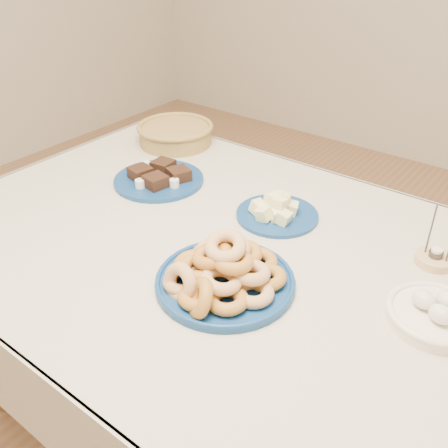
# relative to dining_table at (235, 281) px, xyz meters

# --- Properties ---
(ground) EXTENTS (5.00, 5.00, 0.00)m
(ground) POSITION_rel_dining_table_xyz_m (0.00, 0.00, -0.64)
(ground) COLOR #8C6242
(ground) RESTS_ON ground
(dining_table) EXTENTS (1.71, 1.11, 0.75)m
(dining_table) POSITION_rel_dining_table_xyz_m (0.00, 0.00, 0.00)
(dining_table) COLOR brown
(dining_table) RESTS_ON ground
(donut_platter) EXTENTS (0.41, 0.41, 0.15)m
(donut_platter) POSITION_rel_dining_table_xyz_m (0.07, -0.14, 0.14)
(donut_platter) COLOR navy
(donut_platter) RESTS_ON dining_table
(melon_plate) EXTENTS (0.24, 0.24, 0.08)m
(melon_plate) POSITION_rel_dining_table_xyz_m (-0.00, 0.19, 0.13)
(melon_plate) COLOR navy
(melon_plate) RESTS_ON dining_table
(brownie_plate) EXTENTS (0.29, 0.29, 0.05)m
(brownie_plate) POSITION_rel_dining_table_xyz_m (-0.41, 0.15, 0.12)
(brownie_plate) COLOR navy
(brownie_plate) RESTS_ON dining_table
(wicker_basket) EXTENTS (0.31, 0.31, 0.07)m
(wicker_basket) POSITION_rel_dining_table_xyz_m (-0.58, 0.42, 0.15)
(wicker_basket) COLOR olive
(wicker_basket) RESTS_ON dining_table
(candle_holder) EXTENTS (0.10, 0.10, 0.15)m
(candle_holder) POSITION_rel_dining_table_xyz_m (0.42, 0.24, 0.12)
(candle_holder) COLOR tan
(candle_holder) RESTS_ON dining_table
(egg_bowl) EXTENTS (0.25, 0.25, 0.07)m
(egg_bowl) POSITION_rel_dining_table_xyz_m (0.49, 0.04, 0.13)
(egg_bowl) COLOR white
(egg_bowl) RESTS_ON dining_table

